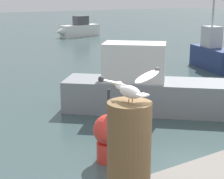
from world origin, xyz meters
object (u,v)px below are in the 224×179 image
boat_navy (216,55)px  channel_buoy (109,136)px  boat_grey (179,91)px  mooring_post (129,157)px  seagull (130,87)px  boat_white (78,29)px

boat_navy → channel_buoy: bearing=-149.7°
boat_grey → mooring_post: bearing=-137.3°
seagull → channel_buoy: (1.72, 2.95, -1.74)m
seagull → channel_buoy: 3.83m
seagull → mooring_post: bearing=-85.5°
boat_navy → boat_grey: bearing=-146.9°
mooring_post → boat_navy: 12.49m
boat_navy → boat_white: boat_navy is taller
boat_navy → channel_buoy: 9.36m
boat_grey → channel_buoy: (-3.03, -1.43, -0.08)m
mooring_post → seagull: bearing=94.5°
seagull → boat_navy: (9.80, 7.67, -1.64)m
boat_white → channel_buoy: boat_white is taller
mooring_post → seagull: seagull is taller
boat_navy → boat_white: bearing=85.2°
boat_grey → boat_white: (6.20, 16.87, -0.04)m
boat_white → channel_buoy: 20.50m
boat_grey → seagull: bearing=-137.3°
seagull → channel_buoy: seagull is taller
mooring_post → boat_navy: boat_navy is taller
mooring_post → channel_buoy: mooring_post is taller
seagull → boat_grey: size_ratio=0.12×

